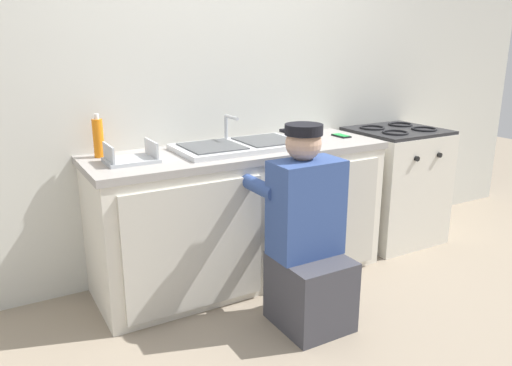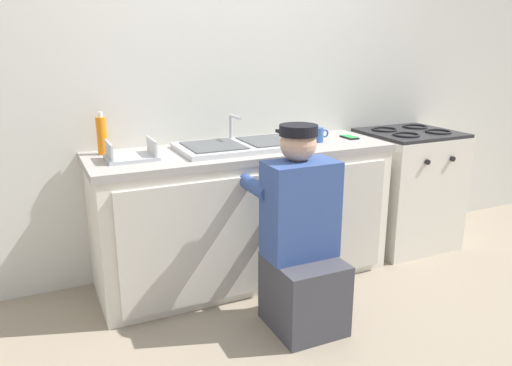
{
  "view_description": "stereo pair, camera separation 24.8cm",
  "coord_description": "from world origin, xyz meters",
  "px_view_note": "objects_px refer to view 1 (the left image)",
  "views": [
    {
      "loc": [
        -1.43,
        -2.39,
        1.52
      ],
      "look_at": [
        0.0,
        0.1,
        0.7
      ],
      "focal_mm": 35.0,
      "sensor_mm": 36.0,
      "label": 1
    },
    {
      "loc": [
        -1.21,
        -2.5,
        1.52
      ],
      "look_at": [
        0.0,
        0.1,
        0.7
      ],
      "focal_mm": 35.0,
      "sensor_mm": 36.0,
      "label": 2
    }
  ],
  "objects_px": {
    "water_glass": "(303,130)",
    "sink_double_basin": "(240,145)",
    "dish_rack_tray": "(131,158)",
    "coffee_mug": "(312,134)",
    "stove_range": "(393,185)",
    "plumber_person": "(307,244)",
    "soap_bottle_orange": "(98,138)",
    "cell_phone": "(341,136)"
  },
  "relations": [
    {
      "from": "stove_range",
      "to": "dish_rack_tray",
      "type": "relative_size",
      "value": 3.18
    },
    {
      "from": "sink_double_basin",
      "to": "soap_bottle_orange",
      "type": "distance_m",
      "value": 0.84
    },
    {
      "from": "sink_double_basin",
      "to": "water_glass",
      "type": "bearing_deg",
      "value": 12.43
    },
    {
      "from": "cell_phone",
      "to": "dish_rack_tray",
      "type": "distance_m",
      "value": 1.49
    },
    {
      "from": "dish_rack_tray",
      "to": "coffee_mug",
      "type": "xyz_separation_m",
      "value": [
        1.22,
        -0.01,
        0.02
      ]
    },
    {
      "from": "sink_double_basin",
      "to": "cell_phone",
      "type": "xyz_separation_m",
      "value": [
        0.8,
        -0.0,
        -0.01
      ]
    },
    {
      "from": "water_glass",
      "to": "dish_rack_tray",
      "type": "distance_m",
      "value": 1.26
    },
    {
      "from": "sink_double_basin",
      "to": "soap_bottle_orange",
      "type": "xyz_separation_m",
      "value": [
        -0.81,
        0.19,
        0.09
      ]
    },
    {
      "from": "stove_range",
      "to": "cell_phone",
      "type": "xyz_separation_m",
      "value": [
        -0.54,
        -0.0,
        0.44
      ]
    },
    {
      "from": "plumber_person",
      "to": "coffee_mug",
      "type": "xyz_separation_m",
      "value": [
        0.48,
        0.64,
        0.46
      ]
    },
    {
      "from": "plumber_person",
      "to": "water_glass",
      "type": "height_order",
      "value": "plumber_person"
    },
    {
      "from": "sink_double_basin",
      "to": "water_glass",
      "type": "distance_m",
      "value": 0.58
    },
    {
      "from": "sink_double_basin",
      "to": "dish_rack_tray",
      "type": "height_order",
      "value": "sink_double_basin"
    },
    {
      "from": "plumber_person",
      "to": "water_glass",
      "type": "bearing_deg",
      "value": 57.07
    },
    {
      "from": "plumber_person",
      "to": "sink_double_basin",
      "type": "bearing_deg",
      "value": 94.45
    },
    {
      "from": "stove_range",
      "to": "cell_phone",
      "type": "bearing_deg",
      "value": -179.76
    },
    {
      "from": "soap_bottle_orange",
      "to": "coffee_mug",
      "type": "bearing_deg",
      "value": -9.17
    },
    {
      "from": "stove_range",
      "to": "soap_bottle_orange",
      "type": "distance_m",
      "value": 2.23
    },
    {
      "from": "sink_double_basin",
      "to": "stove_range",
      "type": "xyz_separation_m",
      "value": [
        1.34,
        -0.0,
        -0.45
      ]
    },
    {
      "from": "sink_double_basin",
      "to": "dish_rack_tray",
      "type": "bearing_deg",
      "value": -178.45
    },
    {
      "from": "plumber_person",
      "to": "cell_phone",
      "type": "relative_size",
      "value": 7.89
    },
    {
      "from": "stove_range",
      "to": "plumber_person",
      "type": "relative_size",
      "value": 0.81
    },
    {
      "from": "cell_phone",
      "to": "coffee_mug",
      "type": "distance_m",
      "value": 0.27
    },
    {
      "from": "stove_range",
      "to": "cell_phone",
      "type": "height_order",
      "value": "stove_range"
    },
    {
      "from": "soap_bottle_orange",
      "to": "coffee_mug",
      "type": "distance_m",
      "value": 1.36
    },
    {
      "from": "soap_bottle_orange",
      "to": "coffee_mug",
      "type": "xyz_separation_m",
      "value": [
        1.34,
        -0.22,
        -0.07
      ]
    },
    {
      "from": "stove_range",
      "to": "cell_phone",
      "type": "distance_m",
      "value": 0.7
    },
    {
      "from": "sink_double_basin",
      "to": "stove_range",
      "type": "distance_m",
      "value": 1.42
    },
    {
      "from": "stove_range",
      "to": "dish_rack_tray",
      "type": "xyz_separation_m",
      "value": [
        -2.03,
        -0.02,
        0.45
      ]
    },
    {
      "from": "dish_rack_tray",
      "to": "stove_range",
      "type": "bearing_deg",
      "value": 0.47
    },
    {
      "from": "stove_range",
      "to": "water_glass",
      "type": "distance_m",
      "value": 0.92
    },
    {
      "from": "cell_phone",
      "to": "dish_rack_tray",
      "type": "height_order",
      "value": "dish_rack_tray"
    },
    {
      "from": "water_glass",
      "to": "coffee_mug",
      "type": "height_order",
      "value": "water_glass"
    },
    {
      "from": "sink_double_basin",
      "to": "coffee_mug",
      "type": "distance_m",
      "value": 0.53
    },
    {
      "from": "stove_range",
      "to": "coffee_mug",
      "type": "bearing_deg",
      "value": -178.26
    },
    {
      "from": "coffee_mug",
      "to": "plumber_person",
      "type": "bearing_deg",
      "value": -126.84
    },
    {
      "from": "water_glass",
      "to": "dish_rack_tray",
      "type": "height_order",
      "value": "dish_rack_tray"
    },
    {
      "from": "dish_rack_tray",
      "to": "coffee_mug",
      "type": "distance_m",
      "value": 1.22
    },
    {
      "from": "plumber_person",
      "to": "dish_rack_tray",
      "type": "bearing_deg",
      "value": 138.88
    },
    {
      "from": "plumber_person",
      "to": "coffee_mug",
      "type": "height_order",
      "value": "plumber_person"
    },
    {
      "from": "soap_bottle_orange",
      "to": "coffee_mug",
      "type": "relative_size",
      "value": 1.98
    },
    {
      "from": "water_glass",
      "to": "sink_double_basin",
      "type": "bearing_deg",
      "value": -167.57
    }
  ]
}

